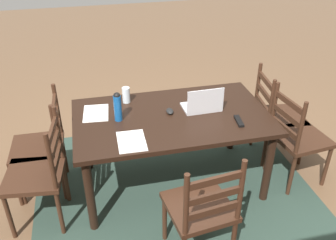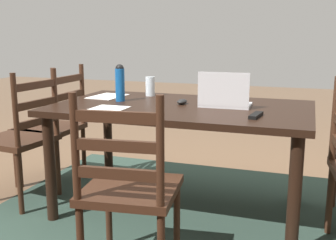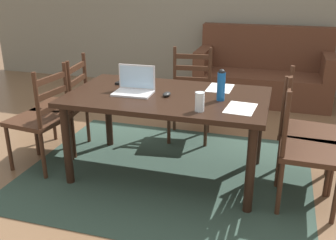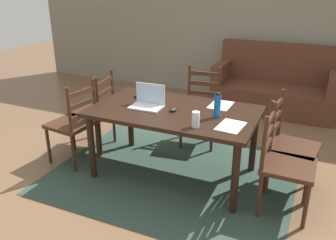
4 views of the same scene
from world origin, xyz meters
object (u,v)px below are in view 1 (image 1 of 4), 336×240
(tv_remote, at_px, (239,121))
(chair_left_far, at_px, (297,138))
(chair_right_near, at_px, (42,146))
(water_bottle, at_px, (118,106))
(drinking_glass, at_px, (126,95))
(chair_far_head, at_px, (202,209))
(chair_right_far, at_px, (39,174))
(laptop, at_px, (203,104))
(dining_table, at_px, (172,124))
(chair_left_near, at_px, (276,116))
(computer_mouse, at_px, (170,111))

(tv_remote, bearing_deg, chair_left_far, 10.27)
(chair_right_near, height_order, water_bottle, water_bottle)
(water_bottle, bearing_deg, drinking_glass, -109.52)
(chair_far_head, bearing_deg, water_bottle, -62.80)
(chair_right_far, height_order, water_bottle, water_bottle)
(chair_left_far, bearing_deg, water_bottle, -8.22)
(laptop, bearing_deg, tv_remote, 131.93)
(dining_table, bearing_deg, laptop, -174.98)
(chair_left_near, bearing_deg, chair_far_head, 43.45)
(chair_right_near, relative_size, drinking_glass, 6.64)
(chair_left_near, bearing_deg, chair_left_far, 90.00)
(chair_left_far, relative_size, drinking_glass, 6.64)
(water_bottle, height_order, tv_remote, water_bottle)
(water_bottle, bearing_deg, chair_left_far, 171.78)
(dining_table, distance_m, water_bottle, 0.50)
(chair_right_far, xyz_separation_m, drinking_glass, (-0.77, -0.52, 0.34))
(chair_left_far, distance_m, chair_left_near, 0.40)
(chair_right_near, relative_size, computer_mouse, 9.50)
(dining_table, height_order, water_bottle, water_bottle)
(chair_right_near, bearing_deg, chair_far_head, 136.95)
(dining_table, relative_size, chair_right_near, 1.74)
(dining_table, distance_m, chair_far_head, 0.87)
(chair_left_far, relative_size, chair_far_head, 1.00)
(chair_left_far, bearing_deg, chair_right_near, -9.93)
(laptop, xyz_separation_m, water_bottle, (0.73, -0.00, 0.07))
(chair_left_near, distance_m, water_bottle, 1.62)
(chair_right_near, relative_size, laptop, 2.92)
(chair_right_far, relative_size, chair_far_head, 1.00)
(chair_right_far, bearing_deg, water_bottle, -161.32)
(chair_right_far, relative_size, chair_right_near, 1.00)
(chair_right_far, height_order, laptop, laptop)
(water_bottle, distance_m, tv_remote, 1.00)
(chair_far_head, xyz_separation_m, tv_remote, (-0.51, -0.62, 0.28))
(drinking_glass, xyz_separation_m, computer_mouse, (-0.34, 0.28, -0.05))
(dining_table, bearing_deg, chair_right_near, -9.80)
(drinking_glass, height_order, tv_remote, drinking_glass)
(chair_far_head, bearing_deg, chair_left_near, -136.55)
(chair_right_far, bearing_deg, tv_remote, 178.83)
(chair_left_far, xyz_separation_m, chair_far_head, (1.11, 0.66, 0.00))
(dining_table, xyz_separation_m, drinking_glass, (0.34, -0.33, 0.16))
(chair_far_head, relative_size, water_bottle, 3.74)
(dining_table, relative_size, chair_far_head, 1.74)
(tv_remote, bearing_deg, computer_mouse, 158.97)
(water_bottle, height_order, drinking_glass, water_bottle)
(chair_right_far, xyz_separation_m, chair_far_head, (-1.12, 0.66, 0.00))
(chair_left_far, bearing_deg, laptop, -14.93)
(chair_right_near, xyz_separation_m, drinking_glass, (-0.77, -0.13, 0.34))
(chair_left_far, bearing_deg, tv_remote, 3.15)
(dining_table, height_order, chair_left_near, chair_left_near)
(chair_left_near, xyz_separation_m, chair_right_near, (2.23, 0.01, 0.00))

